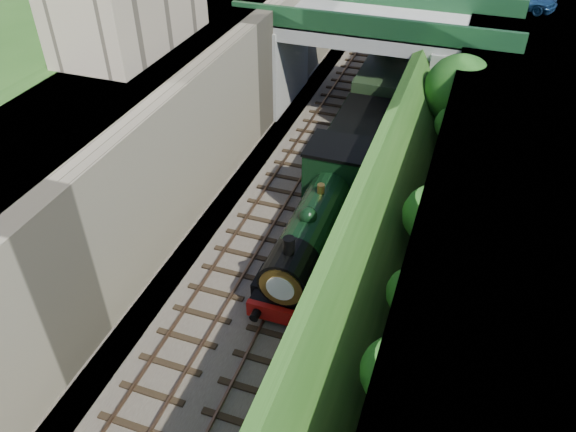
{
  "coord_description": "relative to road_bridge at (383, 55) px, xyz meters",
  "views": [
    {
      "loc": [
        6.32,
        -8.73,
        17.01
      ],
      "look_at": [
        0.0,
        9.31,
        2.29
      ],
      "focal_mm": 35.0,
      "sensor_mm": 36.0,
      "label": 1
    }
  ],
  "objects": [
    {
      "name": "embankment_slope",
      "position": [
        4.01,
        -5.06,
        -1.38
      ],
      "size": [
        4.62,
        90.0,
        6.36
      ],
      "color": "#1E4714",
      "rests_on": "ground"
    },
    {
      "name": "retaining_wall",
      "position": [
        -6.44,
        -4.0,
        -0.58
      ],
      "size": [
        1.0,
        90.0,
        7.0
      ],
      "primitive_type": "cube",
      "color": "#756B56",
      "rests_on": "ground"
    },
    {
      "name": "road_bridge",
      "position": [
        0.0,
        0.0,
        0.0
      ],
      "size": [
        16.0,
        6.4,
        7.25
      ],
      "color": "gray",
      "rests_on": "ground"
    },
    {
      "name": "street_plateau_right",
      "position": [
        8.56,
        -4.0,
        -0.95
      ],
      "size": [
        8.0,
        90.0,
        6.25
      ],
      "primitive_type": "cube",
      "color": "#262628",
      "rests_on": "ground"
    },
    {
      "name": "street_plateau_left",
      "position": [
        -9.94,
        -4.0,
        -0.58
      ],
      "size": [
        6.0,
        90.0,
        7.0
      ],
      "primitive_type": "cube",
      "color": "#262628",
      "rests_on": "ground"
    },
    {
      "name": "coach_front",
      "position": [
        0.26,
        5.88,
        -2.03
      ],
      "size": [
        2.9,
        18.0,
        3.7
      ],
      "color": "black",
      "rests_on": "trackbed"
    },
    {
      "name": "building_near",
      "position": [
        -10.44,
        -10.0,
        4.92
      ],
      "size": [
        4.0,
        8.0,
        4.0
      ],
      "primitive_type": "cube",
      "color": "gray",
      "rests_on": "street_plateau_left"
    },
    {
      "name": "track_left",
      "position": [
        -2.94,
        -4.0,
        -3.83
      ],
      "size": [
        2.5,
        90.0,
        0.2
      ],
      "color": "black",
      "rests_on": "trackbed"
    },
    {
      "name": "tender",
      "position": [
        0.26,
        -6.72,
        -2.46
      ],
      "size": [
        2.7,
        6.0,
        3.05
      ],
      "color": "black",
      "rests_on": "trackbed"
    },
    {
      "name": "trackbed",
      "position": [
        -0.94,
        -4.0,
        -3.98
      ],
      "size": [
        10.0,
        90.0,
        0.2
      ],
      "primitive_type": "cube",
      "color": "#473F38",
      "rests_on": "ground"
    },
    {
      "name": "track_right",
      "position": [
        0.26,
        -4.0,
        -3.83
      ],
      "size": [
        2.5,
        90.0,
        0.2
      ],
      "color": "black",
      "rests_on": "trackbed"
    },
    {
      "name": "ground",
      "position": [
        -0.94,
        -24.0,
        -4.08
      ],
      "size": [
        160.0,
        160.0,
        0.0
      ],
      "primitive_type": "plane",
      "color": "#1E4714",
      "rests_on": "ground"
    },
    {
      "name": "locomotive",
      "position": [
        0.26,
        -14.08,
        -2.18
      ],
      "size": [
        3.1,
        10.22,
        3.83
      ],
      "color": "black",
      "rests_on": "trackbed"
    },
    {
      "name": "tree",
      "position": [
        4.97,
        -4.9,
        0.57
      ],
      "size": [
        3.6,
        3.8,
        6.6
      ],
      "color": "black",
      "rests_on": "ground"
    }
  ]
}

